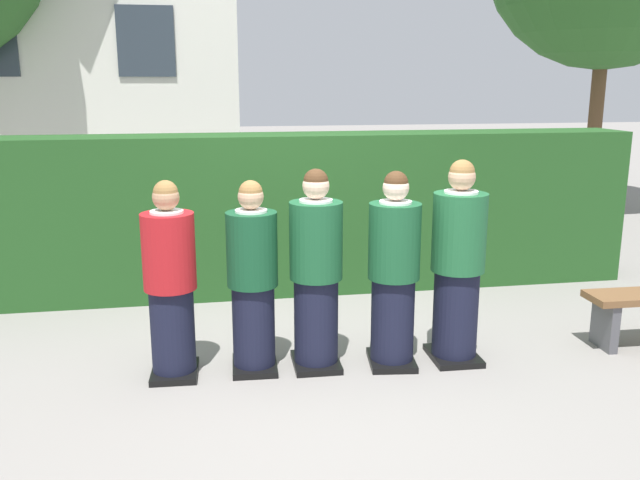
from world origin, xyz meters
TOP-DOWN VIEW (x-y plane):
  - ground_plane at (0.00, 0.00)m, footprint 60.00×60.00m
  - student_in_red_blazer at (-1.15, 0.03)m, footprint 0.40×0.46m
  - student_front_row_1 at (-0.53, 0.04)m, footprint 0.40×0.45m
  - student_front_row_2 at (-0.03, 0.02)m, footprint 0.42×0.51m
  - student_front_row_3 at (0.59, -0.05)m, footprint 0.42×0.52m
  - student_front_row_4 at (1.12, -0.05)m, footprint 0.43×0.52m
  - hedge at (0.00, 2.13)m, footprint 7.67×0.70m
  - school_building_main at (-2.85, 8.22)m, footprint 5.61×3.68m

SIDE VIEW (x-z plane):
  - ground_plane at x=0.00m, z-range 0.00..0.00m
  - student_front_row_1 at x=-0.53m, z-range -0.04..1.49m
  - student_in_red_blazer at x=-1.15m, z-range -0.04..1.50m
  - student_front_row_3 at x=0.59m, z-range -0.04..1.54m
  - student_front_row_2 at x=-0.03m, z-range -0.04..1.57m
  - student_front_row_4 at x=1.12m, z-range -0.04..1.62m
  - hedge at x=0.00m, z-range 0.00..1.71m
  - school_building_main at x=-2.85m, z-range 0.08..6.30m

